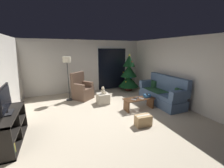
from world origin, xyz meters
TOP-DOWN VIEW (x-y plane):
  - ground_plane at (0.00, 0.00)m, footprint 7.00×7.00m
  - wall_back at (0.00, 3.06)m, footprint 5.72×0.12m
  - wall_right at (2.86, 0.00)m, footprint 0.12×6.00m
  - patio_door_frame at (1.34, 2.99)m, footprint 1.60×0.02m
  - patio_door_glass at (1.34, 2.97)m, footprint 1.50×0.02m
  - couch at (2.32, 0.23)m, footprint 0.79×1.94m
  - coffee_table at (1.18, 0.10)m, footprint 1.10×0.40m
  - remote_black at (1.02, 0.10)m, footprint 0.07×0.16m
  - remote_silver at (0.91, 0.02)m, footprint 0.14×0.15m
  - remote_white at (1.22, 0.02)m, footprint 0.12×0.15m
  - remote_graphite at (1.12, 0.14)m, footprint 0.15×0.13m
  - book_stack at (1.49, 0.08)m, footprint 0.27×0.24m
  - cell_phone at (1.48, 0.07)m, footprint 0.13×0.16m
  - christmas_tree at (1.97, 2.30)m, footprint 1.02×1.02m
  - armchair at (-0.47, 1.94)m, footprint 0.96×0.96m
  - floor_lamp at (-0.99, 1.99)m, footprint 0.32×0.32m
  - media_shelf at (-2.53, -0.46)m, footprint 0.40×1.40m
  - television at (-2.50, -0.40)m, footprint 0.22×0.84m
  - ottoman at (0.18, 1.09)m, footprint 0.44×0.44m
  - teddy_bear_cream at (0.19, 1.08)m, footprint 0.21×0.21m
  - cardboard_box_taped_mid_floor at (0.68, -0.91)m, footprint 0.46×0.28m

SIDE VIEW (x-z plane):
  - ground_plane at x=0.00m, z-range 0.00..0.00m
  - cardboard_box_taped_mid_floor at x=0.68m, z-range 0.00..0.30m
  - ottoman at x=0.18m, z-range 0.00..0.40m
  - coffee_table at x=1.18m, z-range 0.07..0.47m
  - media_shelf at x=-2.53m, z-range -0.02..0.70m
  - couch at x=2.32m, z-range -0.14..0.94m
  - armchair at x=-0.47m, z-range -0.16..0.97m
  - remote_black at x=1.02m, z-range 0.40..0.43m
  - remote_silver at x=0.91m, z-range 0.40..0.43m
  - remote_white at x=1.22m, z-range 0.40..0.43m
  - remote_graphite at x=1.12m, z-range 0.40..0.43m
  - book_stack at x=1.49m, z-range 0.41..0.51m
  - cell_phone at x=1.48m, z-range 0.51..0.52m
  - teddy_bear_cream at x=0.19m, z-range 0.38..0.66m
  - christmas_tree at x=1.97m, z-range -0.10..1.77m
  - television at x=-2.50m, z-range 0.72..1.33m
  - patio_door_glass at x=1.34m, z-range 0.00..2.10m
  - patio_door_frame at x=1.34m, z-range 0.00..2.20m
  - wall_back at x=0.00m, z-range 0.00..2.50m
  - wall_right at x=2.86m, z-range 0.00..2.50m
  - floor_lamp at x=-0.99m, z-range 0.61..2.40m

